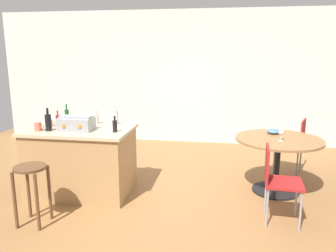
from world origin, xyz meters
TOP-DOWN VIEW (x-y plane):
  - ground_plane at (0.00, 0.00)m, footprint 8.80×8.80m
  - back_wall at (0.00, 2.85)m, footprint 8.00×0.10m
  - kitchen_island at (-1.07, -0.05)m, footprint 1.36×0.89m
  - wooden_stool at (-1.25, -0.95)m, footprint 0.34×0.34m
  - dining_table at (1.52, 0.40)m, footprint 1.13×1.13m
  - folding_chair_near at (1.87, 1.15)m, footprint 0.51×0.51m
  - folding_chair_far at (1.39, -0.45)m, footprint 0.43×0.43m
  - toolbox at (-1.06, -0.16)m, footprint 0.43×0.27m
  - bottle_0 at (-0.55, -0.18)m, footprint 0.06×0.06m
  - bottle_1 at (-1.37, -0.04)m, footprint 0.06×0.06m
  - bottle_2 at (-1.34, 0.17)m, footprint 0.06×0.06m
  - bottle_3 at (-1.40, -0.24)m, footprint 0.08×0.08m
  - bottle_4 at (-0.96, 0.26)m, footprint 0.08×0.08m
  - bottle_5 at (-0.68, 0.27)m, footprint 0.07×0.07m
  - cup_0 at (-1.53, -0.27)m, footprint 0.13×0.09m
  - cup_1 at (-1.51, -0.01)m, footprint 0.12×0.09m
  - wine_glass at (1.52, 0.27)m, footprint 0.07×0.07m
  - serving_bowl at (1.48, 0.66)m, footprint 0.18×0.18m

SIDE VIEW (x-z plane):
  - ground_plane at x=0.00m, z-range 0.00..0.00m
  - kitchen_island at x=-1.07m, z-range 0.00..0.89m
  - wooden_stool at x=-1.25m, z-range 0.16..0.83m
  - folding_chair_far at x=1.39m, z-range 0.08..0.94m
  - folding_chair_near at x=1.87m, z-range 0.08..0.95m
  - dining_table at x=1.52m, z-range 0.20..0.95m
  - serving_bowl at x=1.48m, z-range 0.75..0.82m
  - wine_glass at x=1.52m, z-range 0.78..0.92m
  - cup_1 at x=-1.51m, z-range 0.89..0.98m
  - cup_0 at x=-1.53m, z-range 0.89..1.00m
  - bottle_4 at x=-0.96m, z-range 0.87..1.06m
  - bottle_0 at x=-0.55m, z-range 0.87..1.07m
  - bottle_1 at x=-1.37m, z-range 0.86..1.09m
  - toolbox at x=-1.06m, z-range 0.88..1.07m
  - bottle_5 at x=-0.68m, z-range 0.86..1.12m
  - bottle_2 at x=-1.34m, z-range 0.86..1.14m
  - bottle_3 at x=-1.40m, z-range 0.86..1.15m
  - back_wall at x=0.00m, z-range 0.00..2.70m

